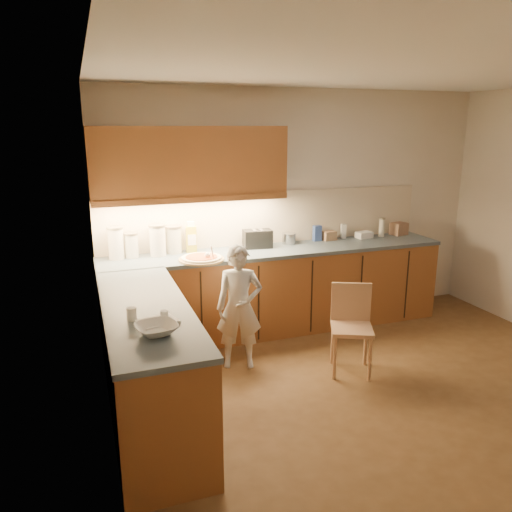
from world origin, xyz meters
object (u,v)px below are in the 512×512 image
(wooden_chair, at_px, (351,322))
(toaster, at_px, (257,239))
(child, at_px, (239,307))
(oil_jug, at_px, (191,238))
(pizza_on_board, at_px, (202,258))

(wooden_chair, bearing_deg, toaster, 135.31)
(child, distance_m, toaster, 1.04)
(oil_jug, relative_size, toaster, 1.02)
(pizza_on_board, bearing_deg, wooden_chair, -38.32)
(child, bearing_deg, toaster, 76.66)
(toaster, bearing_deg, child, -114.14)
(pizza_on_board, xyz_separation_m, toaster, (0.70, 0.31, 0.08))
(wooden_chair, bearing_deg, pizza_on_board, 166.21)
(child, bearing_deg, oil_jug, 122.06)
(pizza_on_board, relative_size, child, 0.38)
(wooden_chair, distance_m, oil_jug, 1.85)
(pizza_on_board, bearing_deg, toaster, 24.34)
(child, xyz_separation_m, oil_jug, (-0.24, 0.87, 0.49))
(pizza_on_board, distance_m, child, 0.66)
(pizza_on_board, relative_size, oil_jug, 1.38)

